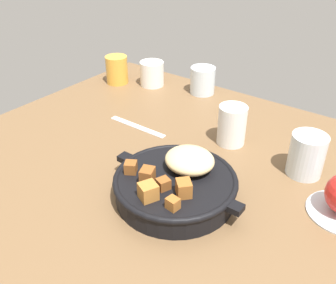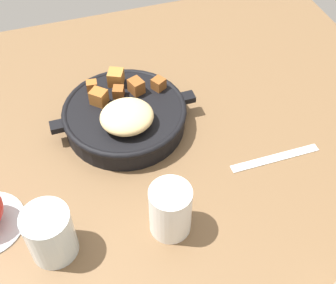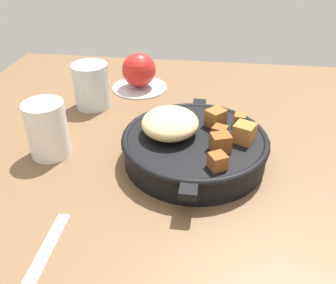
{
  "view_description": "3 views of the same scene",
  "coord_description": "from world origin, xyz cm",
  "px_view_note": "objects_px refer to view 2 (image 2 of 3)",
  "views": [
    {
      "loc": [
        37.9,
        -51.07,
        46.59
      ],
      "look_at": [
        -0.18,
        -0.19,
        7.41
      ],
      "focal_mm": 40.08,
      "sensor_mm": 36.0,
      "label": 1
    },
    {
      "loc": [
        16.44,
        53.71,
        62.45
      ],
      "look_at": [
        0.46,
        4.58,
        4.42
      ],
      "focal_mm": 47.88,
      "sensor_mm": 36.0,
      "label": 2
    },
    {
      "loc": [
        -43.14,
        -7.77,
        34.68
      ],
      "look_at": [
        5.8,
        -1.39,
        3.03
      ],
      "focal_mm": 38.92,
      "sensor_mm": 36.0,
      "label": 3
    }
  ],
  "objects_px": {
    "cast_iron_skillet": "(125,115)",
    "water_glass_tall": "(50,234)",
    "white_creamer_pitcher": "(170,210)",
    "butter_knife": "(275,158)"
  },
  "relations": [
    {
      "from": "cast_iron_skillet",
      "to": "white_creamer_pitcher",
      "type": "xyz_separation_m",
      "value": [
        -0.01,
        0.24,
        0.02
      ]
    },
    {
      "from": "cast_iron_skillet",
      "to": "water_glass_tall",
      "type": "bearing_deg",
      "value": 52.47
    },
    {
      "from": "butter_knife",
      "to": "white_creamer_pitcher",
      "type": "distance_m",
      "value": 0.24
    },
    {
      "from": "cast_iron_skillet",
      "to": "water_glass_tall",
      "type": "relative_size",
      "value": 3.07
    },
    {
      "from": "white_creamer_pitcher",
      "to": "cast_iron_skillet",
      "type": "bearing_deg",
      "value": -87.07
    },
    {
      "from": "cast_iron_skillet",
      "to": "butter_knife",
      "type": "bearing_deg",
      "value": 145.83
    },
    {
      "from": "water_glass_tall",
      "to": "butter_knife",
      "type": "bearing_deg",
      "value": -171.81
    },
    {
      "from": "water_glass_tall",
      "to": "white_creamer_pitcher",
      "type": "relative_size",
      "value": 0.96
    },
    {
      "from": "water_glass_tall",
      "to": "white_creamer_pitcher",
      "type": "bearing_deg",
      "value": 174.64
    },
    {
      "from": "cast_iron_skillet",
      "to": "white_creamer_pitcher",
      "type": "distance_m",
      "value": 0.24
    }
  ]
}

